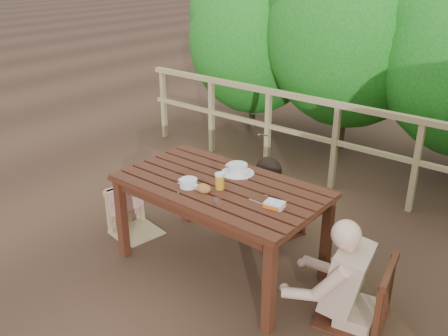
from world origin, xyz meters
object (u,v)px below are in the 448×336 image
Objects in this scene: chair_far at (279,193)px; soup_near at (188,184)px; table at (220,227)px; tumbler at (217,202)px; soup_far at (237,169)px; bread_roll at (204,188)px; woman at (281,174)px; chair_right at (359,263)px; chair_left at (133,194)px; butter_tub at (275,206)px; beer_glass at (220,182)px; diner_right at (366,244)px.

soup_near reaches higher than chair_far.
table is 0.55m from tumbler.
tumbler is at bearing -67.13° from soup_far.
soup_far is at bearing 91.07° from bread_roll.
woman is 4.27× the size of soup_far.
chair_left is at bearing -95.23° from chair_right.
butter_tub is (1.53, 0.03, 0.38)m from chair_left.
soup_near is 1.63× the size of beer_glass.
table is 11.89× the size of butter_tub.
chair_right is at bearing 166.28° from woman.
table is at bearing 128.22° from beer_glass.
soup_near is at bearing -176.89° from butter_tub.
bread_roll is (-1.22, -0.29, 0.16)m from diner_right.
diner_right is 9.28× the size of butter_tub.
table is at bearing 104.47° from woman.
tumbler is (0.23, -0.55, -0.01)m from soup_far.
chair_right reaches higher than beer_glass.
table is at bearing 52.90° from soup_near.
chair_left is at bearing 60.35° from woman.
chair_left is 0.86× the size of chair_right.
chair_left is at bearing 172.57° from soup_near.
table is 6.98× the size of soup_near.
chair_left is 1.08m from soup_far.
tumbler is 0.48× the size of butter_tub.
woman is at bearing 78.07° from soup_near.
bread_roll is at bearing 153.80° from tumbler.
bread_roll is at bearing -85.92° from chair_left.
chair_left reaches higher than chair_far.
bread_roll is (0.01, -0.44, -0.01)m from soup_far.
soup_near is at bearing -106.62° from soup_far.
soup_near is (-0.15, -0.20, 0.42)m from table.
diner_right reaches higher than tumbler.
beer_glass reaches higher than butter_tub.
beer_glass reaches higher than soup_far.
chair_far is at bearing 85.84° from bread_roll.
chair_right reaches higher than bread_roll.
bread_roll is at bearing -175.92° from butter_tub.
woman is at bearing 81.98° from soup_far.
tumbler is at bearing -90.17° from chair_left.
chair_right is 14.43× the size of tumbler.
soup_far reaches higher than butter_tub.
table is 1.19m from chair_right.
woman is 9.63× the size of bread_roll.
chair_far is 2.90× the size of soup_far.
table is 24.79× the size of tumbler.
chair_far is 1.32m from chair_right.
chair_right is at bearing -12.98° from chair_far.
woman is (1.03, 0.91, 0.18)m from chair_left.
bread_roll is (-0.07, -0.98, 0.40)m from chair_far.
chair_right reaches higher than chair_left.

